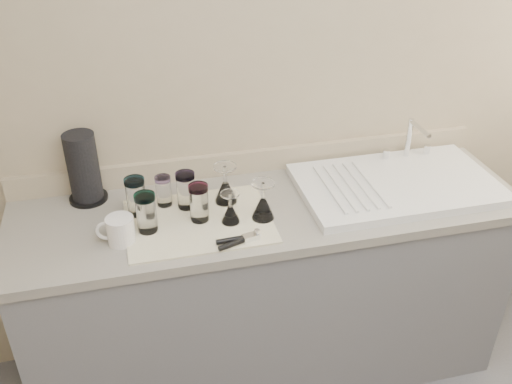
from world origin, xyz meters
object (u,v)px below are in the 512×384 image
object	(u,v)px
goblet_front_left	(230,212)
paper_towel_roll	(84,169)
can_opener	(239,240)
goblet_front_right	(263,206)
goblet_back_left	(226,189)
white_mug	(120,230)
sink_unit	(397,184)
tumbler_purple	(186,190)
tumbler_teal	(136,196)
tumbler_lavender	(199,202)
tumbler_magenta	(146,212)
tumbler_cyan	(164,191)

from	to	relation	value
goblet_front_left	paper_towel_roll	size ratio (longest dim) A/B	0.44
can_opener	paper_towel_roll	bearing A→B (deg)	139.84
goblet_front_right	paper_towel_roll	world-z (taller)	paper_towel_roll
goblet_back_left	white_mug	xyz separation A→B (m)	(-0.42, -0.17, -0.01)
goblet_front_left	goblet_front_right	distance (m)	0.13
white_mug	paper_towel_roll	distance (m)	0.36
sink_unit	tumbler_purple	xyz separation A→B (m)	(-0.88, 0.05, 0.06)
goblet_back_left	white_mug	bearing A→B (deg)	-157.80
tumbler_teal	goblet_front_left	world-z (taller)	tumbler_teal
sink_unit	tumbler_teal	size ratio (longest dim) A/B	5.30
tumbler_lavender	paper_towel_roll	bearing A→B (deg)	147.54
can_opener	white_mug	distance (m)	0.43
goblet_back_left	can_opener	world-z (taller)	goblet_back_left
tumbler_magenta	goblet_back_left	size ratio (longest dim) A/B	0.96
tumbler_magenta	tumbler_lavender	bearing A→B (deg)	7.23
tumbler_purple	tumbler_magenta	xyz separation A→B (m)	(-0.16, -0.13, 0.00)
tumbler_cyan	goblet_back_left	size ratio (longest dim) A/B	0.77
tumbler_purple	goblet_front_left	xyz separation A→B (m)	(0.15, -0.14, -0.03)
tumbler_teal	white_mug	bearing A→B (deg)	-113.75
tumbler_cyan	tumbler_lavender	world-z (taller)	tumbler_lavender
tumbler_teal	tumbler_cyan	world-z (taller)	tumbler_teal
sink_unit	can_opener	bearing A→B (deg)	-162.44
goblet_front_right	goblet_back_left	bearing A→B (deg)	127.43
sink_unit	tumbler_cyan	world-z (taller)	sink_unit
tumbler_magenta	can_opener	distance (m)	0.35
tumbler_teal	goblet_back_left	size ratio (longest dim) A/B	0.96
tumbler_lavender	white_mug	xyz separation A→B (m)	(-0.30, -0.07, -0.03)
tumbler_magenta	tumbler_cyan	bearing A→B (deg)	64.23
tumbler_teal	tumbler_purple	size ratio (longest dim) A/B	1.03
tumbler_cyan	goblet_front_left	distance (m)	0.29
tumbler_lavender	can_opener	xyz separation A→B (m)	(0.11, -0.18, -0.07)
tumbler_magenta	can_opener	size ratio (longest dim) A/B	0.94
goblet_back_left	can_opener	size ratio (longest dim) A/B	0.98
tumbler_purple	can_opener	distance (m)	0.33
tumbler_purple	goblet_front_right	size ratio (longest dim) A/B	0.96
tumbler_cyan	goblet_back_left	bearing A→B (deg)	-7.74
can_opener	tumbler_lavender	bearing A→B (deg)	121.80
can_opener	white_mug	xyz separation A→B (m)	(-0.41, 0.11, 0.03)
tumbler_teal	can_opener	bearing A→B (deg)	-39.28
sink_unit	tumbler_purple	bearing A→B (deg)	176.60
paper_towel_roll	tumbler_magenta	bearing A→B (deg)	-53.12
tumbler_lavender	sink_unit	bearing A→B (deg)	3.37
tumbler_lavender	goblet_front_left	distance (m)	0.12
can_opener	goblet_back_left	bearing A→B (deg)	88.07
goblet_front_left	sink_unit	bearing A→B (deg)	7.23
tumbler_purple	can_opener	bearing A→B (deg)	-62.39
tumbler_teal	tumbler_magenta	bearing A→B (deg)	-76.54
goblet_front_left	tumbler_lavender	bearing A→B (deg)	158.81
sink_unit	can_opener	world-z (taller)	sink_unit
tumbler_purple	tumbler_magenta	size ratio (longest dim) A/B	0.97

